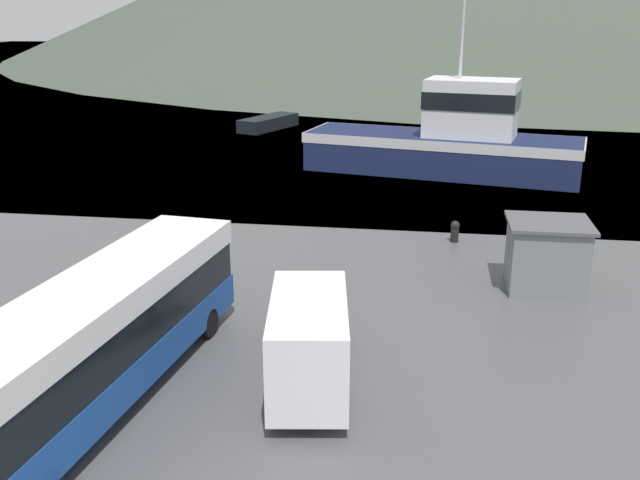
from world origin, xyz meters
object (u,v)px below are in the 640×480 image
Objects in this scene: tour_bus at (100,335)px; fishing_boat at (449,140)px; storage_bin at (52,314)px; dock_kiosk at (546,255)px; small_boat at (268,123)px; delivery_van at (309,336)px.

fishing_boat is (9.24, 28.19, 0.24)m from tour_bus.
tour_bus is 5.09m from storage_bin.
small_boat is (-17.60, 33.29, -0.75)m from dock_kiosk.
tour_bus is 1.84× the size of delivery_van.
fishing_boat reaches higher than small_boat.
small_boat is at bearing 95.71° from delivery_van.
delivery_van is 10.81m from dock_kiosk.
fishing_boat reaches higher than dock_kiosk.
fishing_boat is at bearing -23.46° from small_boat.
tour_bus is at bearing -142.02° from dock_kiosk.
delivery_van is 0.38× the size of fishing_boat.
delivery_van is at bearing -176.98° from fishing_boat.
small_boat is (-14.49, 14.75, -1.54)m from fishing_boat.
tour_bus reaches higher than small_boat.
dock_kiosk is at bearing 21.02° from storage_bin.
storage_bin is at bearing -65.26° from small_boat.
tour_bus is 5.35m from delivery_van.
storage_bin is at bearing 158.79° from delivery_van.
fishing_boat is 20.73m from small_boat.
storage_bin is at bearing -158.98° from dock_kiosk.
storage_bin is 39.39m from small_boat.
dock_kiosk is (3.11, -18.55, -0.79)m from fishing_boat.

